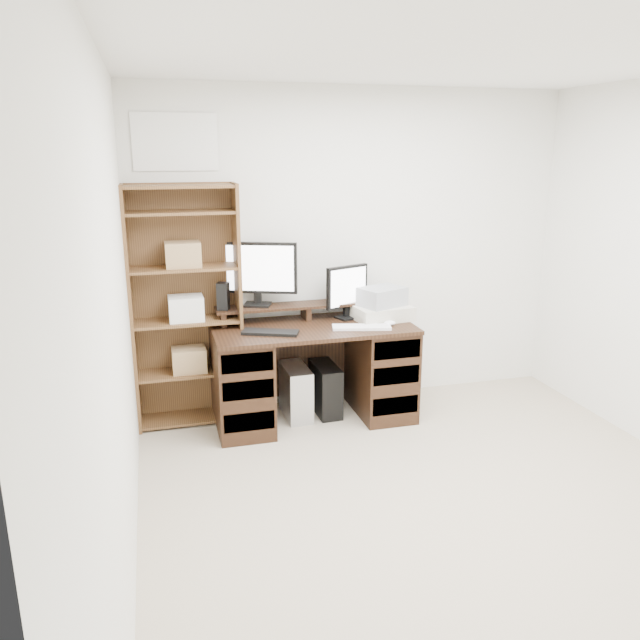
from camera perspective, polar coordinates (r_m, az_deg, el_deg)
name	(u,v)px	position (r m, az deg, el deg)	size (l,w,h in m)	color
room	(477,310)	(3.23, 14.20, 0.88)	(3.54, 4.04, 2.54)	#B7A88F
desk	(313,371)	(4.80, -0.67, -4.66)	(1.50, 0.70, 0.75)	black
riser_shelf	(306,307)	(4.85, -1.30, 1.20)	(1.40, 0.22, 0.12)	black
monitor_wide	(257,270)	(4.77, -5.79, 4.54)	(0.59, 0.26, 0.49)	black
monitor_small	(347,290)	(4.85, 2.50, 2.78)	(0.37, 0.20, 0.41)	black
speaker	(223,296)	(4.70, -8.85, 2.16)	(0.08, 0.08, 0.21)	black
keyboard_black	(270,332)	(4.49, -4.56, -1.13)	(0.40, 0.13, 0.02)	black
keyboard_white	(362,327)	(4.62, 3.82, -0.66)	(0.43, 0.13, 0.02)	white
mouse	(390,323)	(4.71, 6.39, -0.28)	(0.09, 0.06, 0.04)	white
printer	(382,312)	(4.88, 5.66, 0.71)	(0.43, 0.32, 0.11)	beige
basket	(382,297)	(4.85, 5.70, 2.15)	(0.33, 0.24, 0.14)	#93979D
tower_silver	(296,391)	(4.90, -2.23, -6.55)	(0.18, 0.41, 0.41)	#B8BABF
tower_black	(325,389)	(4.96, 0.50, -6.30)	(0.18, 0.40, 0.40)	black
bookshelf	(186,305)	(4.71, -12.17, 1.35)	(0.80, 0.30, 1.80)	brown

